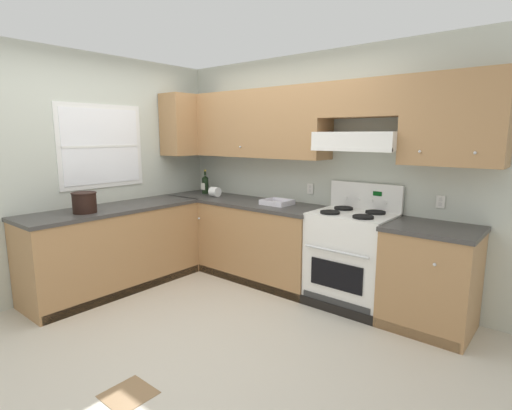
% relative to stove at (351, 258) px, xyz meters
% --- Properties ---
extents(ground_plane, '(7.04, 7.04, 0.00)m').
position_rel_stove_xyz_m(ground_plane, '(-0.94, -1.25, -0.48)').
color(ground_plane, beige).
extents(floor_accent_tile, '(0.30, 0.30, 0.01)m').
position_rel_stove_xyz_m(floor_accent_tile, '(-0.47, -2.22, -0.48)').
color(floor_accent_tile, olive).
rests_on(floor_accent_tile, ground_plane).
extents(wall_back, '(4.68, 0.57, 2.55)m').
position_rel_stove_xyz_m(wall_back, '(-0.54, 0.27, 1.00)').
color(wall_back, beige).
rests_on(wall_back, ground_plane).
extents(wall_left, '(0.47, 4.00, 2.55)m').
position_rel_stove_xyz_m(wall_left, '(-2.53, -1.03, 0.87)').
color(wall_left, beige).
rests_on(wall_left, ground_plane).
extents(counter_back_run, '(3.60, 0.65, 0.91)m').
position_rel_stove_xyz_m(counter_back_run, '(-0.86, -0.01, -0.03)').
color(counter_back_run, '#A87A4C').
rests_on(counter_back_run, ground_plane).
extents(counter_left_run, '(0.63, 1.91, 0.91)m').
position_rel_stove_xyz_m(counter_left_run, '(-2.18, -1.26, -0.03)').
color(counter_left_run, '#A87A4C').
rests_on(counter_left_run, ground_plane).
extents(stove, '(0.76, 0.62, 1.20)m').
position_rel_stove_xyz_m(stove, '(0.00, 0.00, 0.00)').
color(stove, white).
rests_on(stove, ground_plane).
extents(wine_bottle, '(0.08, 0.09, 0.32)m').
position_rel_stove_xyz_m(wine_bottle, '(-2.15, 0.08, 0.56)').
color(wine_bottle, black).
rests_on(wine_bottle, counter_back_run).
extents(bowl, '(0.31, 0.27, 0.06)m').
position_rel_stove_xyz_m(bowl, '(-0.92, 0.01, 0.45)').
color(bowl, silver).
rests_on(bowl, counter_back_run).
extents(bucket, '(0.24, 0.24, 0.21)m').
position_rel_stove_xyz_m(bucket, '(-2.12, -1.59, 0.54)').
color(bucket, black).
rests_on(bucket, counter_left_run).
extents(paper_towel_roll, '(0.12, 0.12, 0.12)m').
position_rel_stove_xyz_m(paper_towel_roll, '(-1.86, -0.03, 0.49)').
color(paper_towel_roll, white).
rests_on(paper_towel_roll, counter_back_run).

